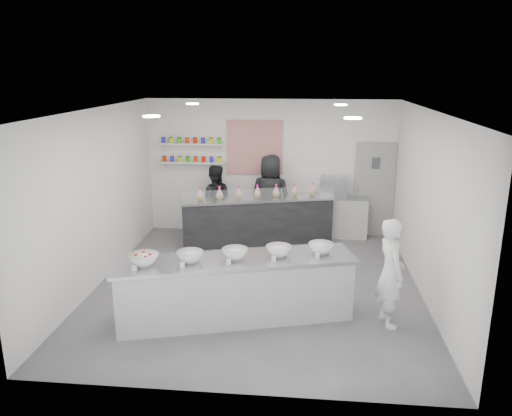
{
  "coord_description": "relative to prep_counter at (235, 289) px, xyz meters",
  "views": [
    {
      "loc": [
        0.77,
        -7.92,
        3.62
      ],
      "look_at": [
        -0.06,
        0.4,
        1.28
      ],
      "focal_mm": 35.0,
      "sensor_mm": 36.0,
      "label": 1
    }
  ],
  "objects": [
    {
      "name": "left_wall",
      "position": [
        -2.54,
        1.21,
        1.02
      ],
      "size": [
        0.0,
        6.0,
        6.0
      ],
      "primitive_type": "plane",
      "rotation": [
        1.57,
        0.0,
        1.57
      ],
      "color": "white",
      "rests_on": "floor"
    },
    {
      "name": "back_bar",
      "position": [
        -0.01,
        3.42,
        0.02
      ],
      "size": [
        3.26,
        1.44,
        1.0
      ],
      "primitive_type": "cube",
      "rotation": [
        0.0,
        0.0,
        0.27
      ],
      "color": "black",
      "rests_on": "floor"
    },
    {
      "name": "ceiling",
      "position": [
        0.21,
        1.21,
        2.52
      ],
      "size": [
        6.0,
        6.0,
        0.0
      ],
      "primitive_type": "plane",
      "rotation": [
        3.14,
        0.0,
        0.0
      ],
      "color": "white",
      "rests_on": "floor"
    },
    {
      "name": "staff_right",
      "position": [
        0.24,
        3.81,
        0.45
      ],
      "size": [
        1.0,
        0.74,
        1.86
      ],
      "primitive_type": "imported",
      "rotation": [
        0.0,
        0.0,
        2.97
      ],
      "color": "black",
      "rests_on": "floor"
    },
    {
      "name": "downlight_2",
      "position": [
        -1.19,
        2.81,
        2.5
      ],
      "size": [
        0.24,
        0.24,
        0.02
      ],
      "primitive_type": "cylinder",
      "color": "white",
      "rests_on": "ceiling"
    },
    {
      "name": "prep_counter",
      "position": [
        0.0,
        0.0,
        0.0
      ],
      "size": [
        3.61,
        1.73,
        0.96
      ],
      "primitive_type": "cube",
      "rotation": [
        0.0,
        0.0,
        0.28
      ],
      "color": "#BABAB5",
      "rests_on": "floor"
    },
    {
      "name": "floor",
      "position": [
        0.21,
        1.21,
        -0.48
      ],
      "size": [
        6.0,
        6.0,
        0.0
      ],
      "primitive_type": "plane",
      "color": "#515156",
      "rests_on": "ground"
    },
    {
      "name": "back_wall",
      "position": [
        0.21,
        4.21,
        1.02
      ],
      "size": [
        5.5,
        0.0,
        5.5
      ],
      "primitive_type": "plane",
      "rotation": [
        1.57,
        0.0,
        0.0
      ],
      "color": "white",
      "rests_on": "floor"
    },
    {
      "name": "espresso_machine",
      "position": [
        1.61,
        3.99,
        0.66
      ],
      "size": [
        0.57,
        0.4,
        0.44
      ],
      "primitive_type": "cube",
      "color": "#93969E",
      "rests_on": "espresso_ledge"
    },
    {
      "name": "prep_bowls",
      "position": [
        0.0,
        0.0,
        0.56
      ],
      "size": [
        3.0,
        1.28,
        0.15
      ],
      "primitive_type": null,
      "rotation": [
        0.0,
        0.0,
        0.28
      ],
      "color": "white",
      "rests_on": "prep_counter"
    },
    {
      "name": "cookie_bags",
      "position": [
        -0.01,
        3.42,
        0.66
      ],
      "size": [
        2.51,
        0.85,
        0.28
      ],
      "primitive_type": null,
      "rotation": [
        0.0,
        0.0,
        0.27
      ],
      "color": "pink",
      "rests_on": "back_bar"
    },
    {
      "name": "right_wall",
      "position": [
        2.96,
        1.21,
        1.02
      ],
      "size": [
        0.0,
        6.0,
        6.0
      ],
      "primitive_type": "plane",
      "rotation": [
        1.57,
        0.0,
        -1.57
      ],
      "color": "white",
      "rests_on": "floor"
    },
    {
      "name": "espresso_ledge",
      "position": [
        1.76,
        3.99,
        -0.02
      ],
      "size": [
        1.24,
        0.39,
        0.92
      ],
      "primitive_type": "cube",
      "color": "#BABAB5",
      "rests_on": "floor"
    },
    {
      "name": "jar_shelf_upper",
      "position": [
        -1.54,
        4.11,
        1.54
      ],
      "size": [
        1.45,
        0.22,
        0.04
      ],
      "primitive_type": "cube",
      "color": "silver",
      "rests_on": "back_wall"
    },
    {
      "name": "downlight_1",
      "position": [
        1.61,
        0.21,
        2.5
      ],
      "size": [
        0.24,
        0.24,
        0.02
      ],
      "primitive_type": "cylinder",
      "color": "white",
      "rests_on": "ceiling"
    },
    {
      "name": "pattern_panel",
      "position": [
        -0.14,
        4.18,
        1.47
      ],
      "size": [
        1.25,
        0.03,
        1.2
      ],
      "primitive_type": "cube",
      "color": "#A31118",
      "rests_on": "back_wall"
    },
    {
      "name": "downlight_3",
      "position": [
        1.61,
        2.81,
        2.5
      ],
      "size": [
        0.24,
        0.24,
        0.02
      ],
      "primitive_type": "cylinder",
      "color": "white",
      "rests_on": "ceiling"
    },
    {
      "name": "woman_prep",
      "position": [
        2.24,
        0.07,
        0.33
      ],
      "size": [
        0.51,
        0.66,
        1.61
      ],
      "primitive_type": "imported",
      "rotation": [
        0.0,
        0.0,
        1.8
      ],
      "color": "white",
      "rests_on": "floor"
    },
    {
      "name": "cup_stacks",
      "position": [
        1.48,
        3.99,
        0.62
      ],
      "size": [
        0.24,
        0.24,
        0.37
      ],
      "primitive_type": null,
      "color": "#C6AB8A",
      "rests_on": "espresso_ledge"
    },
    {
      "name": "downlight_0",
      "position": [
        -1.19,
        0.21,
        2.5
      ],
      "size": [
        0.24,
        0.24,
        0.02
      ],
      "primitive_type": "cylinder",
      "color": "white",
      "rests_on": "ceiling"
    },
    {
      "name": "sneeze_guard",
      "position": [
        0.07,
        3.15,
        0.65
      ],
      "size": [
        3.06,
        0.87,
        0.27
      ],
      "primitive_type": "cube",
      "rotation": [
        0.0,
        0.0,
        0.27
      ],
      "color": "white",
      "rests_on": "back_bar"
    },
    {
      "name": "preserve_jars",
      "position": [
        -1.54,
        4.09,
        1.4
      ],
      "size": [
        1.45,
        0.1,
        0.56
      ],
      "primitive_type": null,
      "color": "red",
      "rests_on": "jar_shelf_lower"
    },
    {
      "name": "label_cards",
      "position": [
        -0.14,
        -0.49,
        0.52
      ],
      "size": [
        2.66,
        0.04,
        0.07
      ],
      "primitive_type": null,
      "color": "white",
      "rests_on": "prep_counter"
    },
    {
      "name": "staff_left",
      "position": [
        -0.99,
        3.81,
        0.32
      ],
      "size": [
        0.84,
        0.68,
        1.61
      ],
      "primitive_type": "imported",
      "rotation": [
        0.0,
        0.0,
        3.24
      ],
      "color": "black",
      "rests_on": "floor"
    },
    {
      "name": "back_door",
      "position": [
        2.51,
        4.18,
        0.57
      ],
      "size": [
        0.88,
        0.04,
        2.1
      ],
      "primitive_type": "cube",
      "color": "gray",
      "rests_on": "floor"
    },
    {
      "name": "jar_shelf_lower",
      "position": [
        -1.54,
        4.11,
        1.12
      ],
      "size": [
        1.45,
        0.22,
        0.04
      ],
      "primitive_type": "cube",
      "color": "silver",
      "rests_on": "back_wall"
    }
  ]
}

